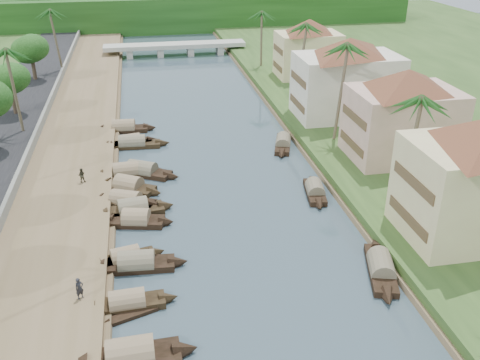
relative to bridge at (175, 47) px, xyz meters
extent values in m
plane|color=#364852|center=(0.00, -72.00, -1.72)|extent=(220.00, 220.00, 0.00)
cube|color=brown|center=(-16.00, -52.00, -1.32)|extent=(10.00, 180.00, 0.80)
cube|color=#28441B|center=(19.00, -52.00, -1.12)|extent=(16.00, 180.00, 1.20)
cube|color=slate|center=(-20.20, -52.00, -0.37)|extent=(0.40, 180.00, 1.10)
cube|color=#15380F|center=(0.00, 23.00, 2.28)|extent=(120.00, 4.00, 8.00)
cube|color=#15380F|center=(0.00, 28.00, 2.28)|extent=(120.00, 4.00, 8.00)
cube|color=#15380F|center=(0.00, 33.00, 2.28)|extent=(120.00, 4.00, 8.00)
cube|color=#A7A79C|center=(0.00, 0.00, 0.28)|extent=(28.00, 4.00, 0.80)
cube|color=#A7A79C|center=(-9.00, 0.00, -0.82)|extent=(1.20, 3.50, 1.80)
cube|color=#A7A79C|center=(-3.00, 0.00, -0.82)|extent=(1.20, 3.50, 1.80)
cube|color=#A7A79C|center=(3.00, 0.00, -0.82)|extent=(1.20, 3.50, 1.80)
cube|color=#A7A79C|center=(9.00, 0.00, -0.82)|extent=(1.20, 3.50, 1.80)
cube|color=brown|center=(12.95, -74.00, 1.48)|extent=(0.10, 6.40, 0.90)
cube|color=brown|center=(12.95, -74.00, 4.68)|extent=(0.10, 6.40, 0.90)
cube|color=#DEA99D|center=(20.00, -58.00, 3.23)|extent=(11.00, 8.00, 7.50)
pyramid|color=brown|center=(20.00, -58.00, 8.08)|extent=(14.11, 14.11, 2.20)
cube|color=brown|center=(14.45, -58.00, 1.35)|extent=(0.10, 6.40, 0.90)
cube|color=brown|center=(14.45, -58.00, 4.35)|extent=(0.10, 6.40, 0.90)
cube|color=silver|center=(19.00, -44.00, 3.48)|extent=(13.00, 8.00, 8.00)
pyramid|color=brown|center=(19.00, -44.00, 8.58)|extent=(15.59, 15.59, 2.20)
cube|color=brown|center=(12.45, -44.00, 1.48)|extent=(0.10, 6.40, 0.90)
cube|color=brown|center=(12.45, -44.00, 4.68)|extent=(0.10, 6.40, 0.90)
cube|color=beige|center=(20.00, -24.00, 2.98)|extent=(10.00, 7.00, 7.00)
pyramid|color=brown|center=(20.00, -24.00, 7.58)|extent=(12.62, 12.62, 2.20)
cube|color=brown|center=(14.95, -24.00, 1.23)|extent=(0.10, 5.60, 0.90)
cube|color=brown|center=(14.95, -24.00, 4.03)|extent=(0.10, 5.60, 0.90)
cube|color=black|center=(-9.24, -82.36, -1.52)|extent=(6.24, 2.39, 0.70)
cone|color=black|center=(-5.82, -82.26, -1.44)|extent=(1.86, 2.04, 2.18)
cylinder|color=#886F57|center=(-9.24, -82.36, -1.14)|extent=(4.78, 2.43, 2.29)
cube|color=black|center=(-9.44, -77.03, -1.52)|extent=(5.34, 1.88, 0.70)
cone|color=black|center=(-6.52, -76.90, -1.44)|extent=(1.57, 1.55, 1.65)
cone|color=black|center=(-12.37, -77.16, -1.44)|extent=(1.57, 1.55, 1.65)
cylinder|color=#886F57|center=(-9.44, -77.03, -1.14)|extent=(4.10, 1.89, 1.71)
cube|color=black|center=(-8.73, -72.34, -1.52)|extent=(6.03, 2.31, 0.70)
cone|color=black|center=(-5.46, -72.58, -1.44)|extent=(1.82, 1.82, 1.88)
cone|color=black|center=(-12.01, -72.10, -1.44)|extent=(1.82, 1.82, 1.88)
cylinder|color=#736B56|center=(-8.73, -72.34, -1.14)|extent=(4.64, 2.28, 1.96)
cube|color=black|center=(-9.60, -71.40, -1.52)|extent=(4.95, 2.56, 0.70)
cone|color=black|center=(-7.04, -70.84, -1.44)|extent=(1.64, 1.70, 1.59)
cone|color=black|center=(-12.16, -71.95, -1.44)|extent=(1.64, 1.70, 1.59)
cylinder|color=#886F57|center=(-9.60, -71.40, -1.14)|extent=(3.87, 2.39, 1.66)
cube|color=black|center=(-8.67, -65.52, -1.52)|extent=(5.24, 2.95, 0.70)
cone|color=black|center=(-5.99, -66.13, -1.44)|extent=(1.80, 2.00, 1.87)
cone|color=black|center=(-11.35, -64.91, -1.44)|extent=(1.80, 2.00, 1.87)
cylinder|color=#886F57|center=(-8.67, -65.52, -1.14)|extent=(4.12, 2.77, 1.98)
cube|color=black|center=(-8.92, -63.54, -1.52)|extent=(5.83, 2.72, 0.70)
cone|color=black|center=(-5.83, -63.13, -1.44)|extent=(1.86, 2.01, 1.99)
cone|color=black|center=(-12.01, -63.94, -1.44)|extent=(1.86, 2.01, 1.99)
cylinder|color=#736B56|center=(-8.92, -63.54, -1.14)|extent=(4.52, 2.63, 2.09)
cube|color=black|center=(-9.60, -61.67, -1.52)|extent=(6.03, 4.08, 0.70)
cone|color=black|center=(-6.67, -63.02, -1.44)|extent=(2.20, 2.19, 1.83)
cone|color=black|center=(-12.53, -60.33, -1.44)|extent=(2.20, 2.19, 1.83)
cylinder|color=#886F57|center=(-9.60, -61.67, -1.14)|extent=(4.82, 3.57, 1.90)
cube|color=black|center=(-9.33, -58.59, -1.52)|extent=(5.70, 4.56, 0.70)
cone|color=black|center=(-6.75, -60.16, -1.44)|extent=(2.32, 2.39, 2.00)
cone|color=black|center=(-11.92, -57.03, -1.44)|extent=(2.32, 2.39, 2.00)
cylinder|color=#886F57|center=(-9.33, -58.59, -1.14)|extent=(4.65, 3.96, 2.11)
cube|color=black|center=(-7.91, -55.06, -1.52)|extent=(6.50, 4.80, 0.70)
cone|color=black|center=(-4.82, -56.81, -1.44)|extent=(2.43, 2.39, 1.92)
cone|color=black|center=(-11.00, -53.31, -1.44)|extent=(2.43, 2.39, 1.92)
cylinder|color=#736B56|center=(-7.91, -55.06, -1.14)|extent=(5.23, 4.13, 1.98)
cube|color=black|center=(-9.55, -55.04, -1.52)|extent=(5.84, 2.16, 0.70)
cone|color=black|center=(-6.36, -54.89, -1.44)|extent=(1.74, 1.77, 1.88)
cone|color=black|center=(-12.75, -55.19, -1.44)|extent=(1.74, 1.77, 1.88)
cylinder|color=#886F57|center=(-9.55, -55.04, -1.14)|extent=(4.48, 2.17, 1.96)
cube|color=black|center=(-9.14, -46.60, -1.52)|extent=(5.40, 2.74, 0.70)
cone|color=black|center=(-6.33, -46.04, -1.44)|extent=(1.78, 1.85, 1.75)
cone|color=black|center=(-11.94, -47.16, -1.44)|extent=(1.78, 1.85, 1.75)
cylinder|color=#886F57|center=(-9.14, -46.60, -1.14)|extent=(4.22, 2.57, 1.84)
cube|color=black|center=(-8.87, -47.06, -1.52)|extent=(6.70, 2.22, 0.70)
cone|color=black|center=(-5.21, -47.28, -1.44)|extent=(1.96, 1.76, 1.87)
cone|color=black|center=(-12.53, -46.85, -1.44)|extent=(1.96, 1.76, 1.87)
cylinder|color=#736B56|center=(-8.87, -47.06, -1.14)|extent=(5.15, 2.20, 1.91)
cube|color=black|center=(-9.92, -41.45, -1.52)|extent=(6.20, 2.39, 0.70)
cone|color=black|center=(-6.55, -41.68, -1.44)|extent=(1.87, 1.90, 1.97)
cone|color=black|center=(-13.29, -41.22, -1.44)|extent=(1.87, 1.90, 1.97)
cylinder|color=#886F57|center=(-9.92, -41.45, -1.14)|extent=(4.77, 2.37, 2.06)
cube|color=black|center=(9.91, -76.47, -1.52)|extent=(3.53, 6.72, 0.70)
cone|color=black|center=(10.89, -73.01, -1.44)|extent=(2.09, 2.21, 1.86)
cone|color=black|center=(8.92, -79.92, -1.44)|extent=(2.09, 2.21, 1.86)
cylinder|color=#736B56|center=(9.91, -76.47, -1.14)|extent=(3.19, 5.27, 1.91)
cube|color=black|center=(8.92, -62.97, -1.52)|extent=(2.47, 5.44, 0.70)
cone|color=black|center=(9.38, -60.10, -1.44)|extent=(1.72, 1.72, 1.66)
cone|color=black|center=(8.46, -65.85, -1.44)|extent=(1.72, 1.72, 1.66)
cylinder|color=#736B56|center=(8.92, -62.97, -1.14)|extent=(2.34, 4.23, 1.73)
cube|color=black|center=(9.00, -50.26, -1.52)|extent=(3.44, 6.25, 0.70)
cone|color=black|center=(10.00, -47.08, -1.44)|extent=(1.99, 2.09, 1.74)
cone|color=black|center=(8.00, -53.44, -1.44)|extent=(1.99, 2.09, 1.74)
cylinder|color=#736B56|center=(9.00, -50.26, -1.14)|extent=(3.08, 4.91, 1.79)
cube|color=black|center=(-9.16, -78.04, -1.62)|extent=(3.67, 1.93, 0.35)
cone|color=black|center=(-7.25, -77.38, -1.62)|extent=(1.11, 1.05, 0.80)
cone|color=black|center=(-11.08, -78.70, -1.62)|extent=(1.11, 1.05, 0.80)
cube|color=black|center=(-9.76, -53.29, -1.62)|extent=(3.22, 2.49, 0.35)
cone|color=black|center=(-8.16, -54.37, -1.62)|extent=(1.09, 1.05, 0.69)
cone|color=black|center=(-11.35, -52.21, -1.62)|extent=(1.09, 1.05, 0.69)
cylinder|color=brown|center=(16.00, -67.40, 4.41)|extent=(0.97, 0.36, 9.86)
sphere|color=#1F541C|center=(16.00, -67.40, 9.14)|extent=(3.20, 3.20, 3.20)
cylinder|color=brown|center=(15.00, -51.80, 5.09)|extent=(1.14, 0.36, 11.23)
sphere|color=#1F541C|center=(15.00, -51.80, 10.49)|extent=(3.20, 3.20, 3.20)
cylinder|color=brown|center=(16.00, -32.69, 4.50)|extent=(1.44, 0.36, 10.03)
sphere|color=#1F541C|center=(16.00, -32.69, 9.33)|extent=(3.20, 3.20, 3.20)
cylinder|color=brown|center=(-22.00, -42.70, 4.67)|extent=(0.66, 0.36, 9.99)
sphere|color=#1F541C|center=(-22.00, -42.70, 9.46)|extent=(3.20, 3.20, 3.20)
cylinder|color=brown|center=(14.00, -15.98, 4.13)|extent=(0.37, 0.36, 9.31)
sphere|color=#1F541C|center=(14.00, -15.98, 8.60)|extent=(3.20, 3.20, 3.20)
cylinder|color=brown|center=(-20.50, -13.26, 4.69)|extent=(1.09, 0.36, 10.02)
sphere|color=#1F541C|center=(-20.50, -13.26, 9.50)|extent=(3.20, 3.20, 3.20)
cylinder|color=#4B3A2B|center=(-24.00, -35.57, 1.24)|extent=(0.60, 0.60, 3.19)
ellipsoid|color=#15380F|center=(-24.00, -35.57, 4.29)|extent=(4.67, 4.67, 3.84)
cylinder|color=#4B3A2B|center=(-24.00, -18.58, 1.32)|extent=(0.60, 0.60, 3.36)
ellipsoid|color=#15380F|center=(-24.00, -18.58, 4.52)|extent=(5.10, 5.10, 4.20)
cylinder|color=#4B3A2B|center=(24.00, -43.59, 1.17)|extent=(0.60, 0.60, 3.46)
ellipsoid|color=#15380F|center=(24.00, -43.59, 4.48)|extent=(4.95, 4.95, 4.07)
imported|color=black|center=(-12.63, -76.38, -0.09)|extent=(0.72, 0.66, 1.66)
imported|color=#313022|center=(-13.91, -57.40, -0.16)|extent=(0.76, 0.60, 1.52)
camera|label=1|loc=(-7.21, -108.03, 23.14)|focal=40.00mm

